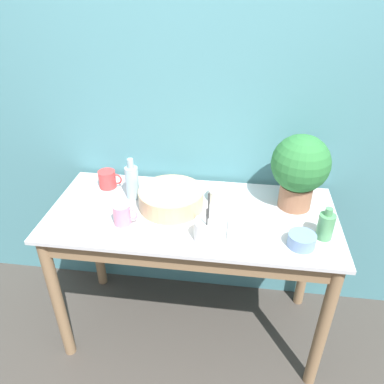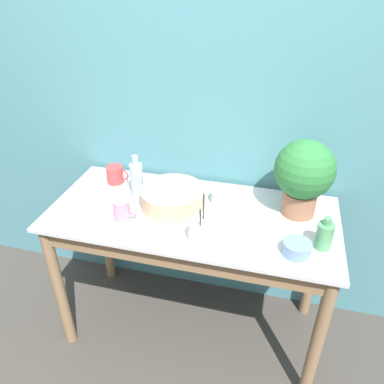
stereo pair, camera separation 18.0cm
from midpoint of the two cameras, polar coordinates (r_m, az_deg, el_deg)
The scene contains 13 objects.
ground_plane at distance 2.26m, azimuth 0.25°, elevation -25.84°, with size 12.00×12.00×0.00m, color #3D3833.
wall_back at distance 2.04m, azimuth 5.31°, elevation 11.17°, with size 6.00×0.05×2.40m.
counter_table at distance 1.95m, azimuth 2.48°, elevation -7.58°, with size 1.43×0.65×0.84m.
potted_plant at distance 1.85m, azimuth 19.40°, elevation 2.54°, with size 0.28×0.28×0.39m.
bowl_wash_large at distance 1.90m, azimuth -0.25°, elevation -0.87°, with size 0.33×0.33×0.10m.
bottle_tall at distance 1.98m, azimuth -5.87°, elevation 2.00°, with size 0.07×0.07×0.23m.
bottle_short at distance 1.74m, azimuth 22.37°, elevation -6.22°, with size 0.07×0.07×0.16m.
mug_pink at distance 1.81m, azimuth -7.83°, elevation -2.81°, with size 0.12×0.08×0.10m.
mug_red at distance 2.12m, azimuth -9.26°, elevation 2.56°, with size 0.13×0.09×0.10m.
bowl_small_enamel_white at distance 1.94m, azimuth 7.73°, elevation -0.77°, with size 0.15×0.15×0.07m.
bowl_small_blue at distance 1.69m, azimuth 18.71°, elevation -8.25°, with size 0.12×0.12×0.06m.
utensil_cup at distance 1.67m, azimuth 4.43°, elevation -6.03°, with size 0.11×0.11×0.23m.
tray_board at distance 1.74m, azimuth 11.82°, elevation -6.54°, with size 0.24×0.15×0.02m.
Camera 2 is at (0.38, -1.16, 1.91)m, focal length 35.00 mm.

